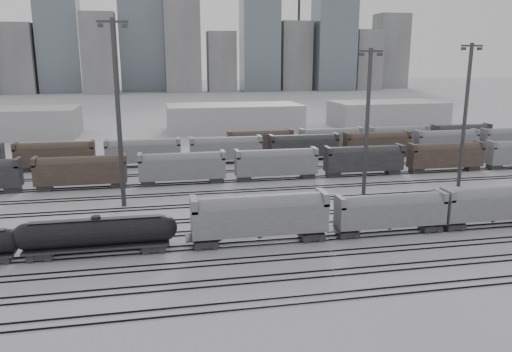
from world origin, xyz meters
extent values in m
plane|color=silver|center=(0.00, 0.00, 0.00)|extent=(900.00, 900.00, 0.00)
cube|color=black|center=(0.00, -14.72, 0.08)|extent=(220.00, 0.07, 0.16)
cube|color=black|center=(0.00, -13.28, 0.08)|extent=(220.00, 0.07, 0.16)
cube|color=black|center=(0.00, -9.72, 0.08)|extent=(220.00, 0.07, 0.16)
cube|color=black|center=(0.00, -8.28, 0.08)|extent=(220.00, 0.07, 0.16)
cube|color=black|center=(0.00, -4.72, 0.08)|extent=(220.00, 0.07, 0.16)
cube|color=black|center=(0.00, -3.28, 0.08)|extent=(220.00, 0.07, 0.16)
cube|color=black|center=(0.00, 0.28, 0.08)|extent=(220.00, 0.07, 0.16)
cube|color=black|center=(0.00, 1.72, 0.08)|extent=(220.00, 0.07, 0.16)
cube|color=black|center=(0.00, 5.28, 0.08)|extent=(220.00, 0.07, 0.16)
cube|color=black|center=(0.00, 6.72, 0.08)|extent=(220.00, 0.07, 0.16)
cube|color=black|center=(0.00, 10.28, 0.08)|extent=(220.00, 0.07, 0.16)
cube|color=black|center=(0.00, 11.72, 0.08)|extent=(220.00, 0.07, 0.16)
cube|color=black|center=(0.00, 17.28, 0.08)|extent=(220.00, 0.07, 0.16)
cube|color=black|center=(0.00, 18.72, 0.08)|extent=(220.00, 0.07, 0.16)
cube|color=black|center=(0.00, 24.28, 0.08)|extent=(220.00, 0.07, 0.16)
cube|color=black|center=(0.00, 25.72, 0.08)|extent=(220.00, 0.07, 0.16)
cube|color=black|center=(0.00, 31.28, 0.08)|extent=(220.00, 0.07, 0.16)
cube|color=black|center=(0.00, 32.72, 0.08)|extent=(220.00, 0.07, 0.16)
cube|color=black|center=(0.00, 39.28, 0.08)|extent=(220.00, 0.07, 0.16)
cube|color=black|center=(0.00, 40.72, 0.08)|extent=(220.00, 0.07, 0.16)
cube|color=black|center=(0.00, 47.28, 0.08)|extent=(220.00, 0.07, 0.16)
cube|color=black|center=(0.00, 48.72, 0.08)|extent=(220.00, 0.07, 0.16)
cube|color=black|center=(0.00, 55.28, 0.08)|extent=(220.00, 0.07, 0.16)
cube|color=black|center=(0.00, 56.72, 0.08)|extent=(220.00, 0.07, 0.16)
cube|color=black|center=(-30.52, 1.00, 0.49)|extent=(2.32, 1.88, 0.63)
sphere|color=black|center=(-29.41, 1.00, 2.37)|extent=(2.59, 2.59, 2.59)
cube|color=black|center=(-26.33, 1.00, 0.56)|extent=(2.66, 2.15, 0.72)
cube|color=black|center=(-14.03, 1.00, 0.56)|extent=(2.66, 2.15, 0.72)
cube|color=black|center=(-20.18, 1.00, 1.08)|extent=(15.88, 2.77, 0.26)
cylinder|color=black|center=(-20.18, 1.00, 2.72)|extent=(14.86, 2.97, 2.97)
sphere|color=black|center=(-27.61, 1.00, 2.72)|extent=(2.97, 2.97, 2.97)
sphere|color=black|center=(-12.75, 1.00, 2.72)|extent=(2.97, 2.97, 2.97)
cylinder|color=black|center=(-20.18, 1.00, 4.35)|extent=(1.02, 1.02, 0.51)
cube|color=black|center=(-20.18, 1.00, 4.25)|extent=(14.35, 0.92, 0.06)
cube|color=black|center=(-8.01, 1.00, 0.60)|extent=(2.82, 2.28, 0.76)
cube|color=black|center=(5.01, 1.00, 0.60)|extent=(2.82, 2.28, 0.76)
cube|color=gray|center=(-1.50, 1.00, 3.14)|extent=(16.27, 3.25, 3.47)
cylinder|color=gray|center=(-1.50, 1.00, 4.45)|extent=(14.75, 3.14, 3.14)
cube|color=gray|center=(-9.31, 1.00, 5.31)|extent=(0.76, 3.25, 1.52)
cube|color=gray|center=(6.31, 1.00, 5.31)|extent=(0.76, 3.25, 1.52)
cone|color=black|center=(-1.50, 1.00, 1.03)|extent=(2.60, 2.60, 0.98)
cube|color=black|center=(9.65, 1.00, 0.52)|extent=(2.44, 1.97, 0.66)
cube|color=black|center=(20.94, 1.00, 0.52)|extent=(2.44, 1.97, 0.66)
cube|color=gray|center=(15.30, 1.00, 2.73)|extent=(14.10, 2.82, 3.01)
cylinder|color=gray|center=(15.30, 1.00, 3.86)|extent=(12.79, 2.73, 2.73)
cube|color=gray|center=(8.53, 1.00, 4.61)|extent=(0.66, 2.82, 1.32)
cube|color=gray|center=(22.07, 1.00, 4.61)|extent=(0.66, 2.82, 1.32)
cone|color=black|center=(15.30, 1.00, 0.89)|extent=(2.26, 2.26, 0.85)
cube|color=black|center=(24.22, 1.00, 0.53)|extent=(2.51, 2.02, 0.67)
cube|color=gray|center=(30.01, 1.00, 2.79)|extent=(14.46, 2.89, 3.08)
cylinder|color=gray|center=(30.01, 1.00, 3.95)|extent=(13.11, 2.79, 2.79)
cube|color=gray|center=(23.07, 1.00, 4.72)|extent=(0.67, 2.89, 1.35)
cone|color=black|center=(30.01, 1.00, 0.92)|extent=(2.31, 2.31, 0.87)
cylinder|color=#353538|center=(-18.44, 20.18, 13.60)|extent=(0.70, 0.70, 27.20)
cube|color=#353538|center=(-18.44, 20.18, 26.65)|extent=(4.35, 0.33, 0.33)
cube|color=#353538|center=(-20.07, 20.18, 26.11)|extent=(0.76, 0.54, 0.54)
cube|color=#353538|center=(-16.81, 20.18, 26.11)|extent=(0.76, 0.54, 0.54)
cylinder|color=#353538|center=(17.37, 14.14, 11.58)|extent=(0.59, 0.59, 23.15)
cube|color=#353538|center=(17.37, 14.14, 22.69)|extent=(3.70, 0.28, 0.28)
cube|color=#353538|center=(15.98, 14.14, 22.23)|extent=(0.65, 0.46, 0.46)
cube|color=#353538|center=(18.76, 14.14, 22.23)|extent=(0.65, 0.46, 0.46)
cylinder|color=#353538|center=(37.95, 20.97, 12.08)|extent=(0.62, 0.62, 24.16)
cube|color=#353538|center=(37.95, 20.97, 23.68)|extent=(3.87, 0.29, 0.29)
cube|color=#353538|center=(36.51, 20.97, 23.19)|extent=(0.68, 0.48, 0.48)
cube|color=#353538|center=(39.40, 20.97, 23.19)|extent=(0.68, 0.48, 0.48)
cube|color=#4B3A2F|center=(-26.00, 32.00, 2.80)|extent=(15.00, 3.00, 5.60)
cube|color=gray|center=(-9.00, 32.00, 2.80)|extent=(15.00, 3.00, 5.60)
cube|color=gray|center=(8.00, 32.00, 2.80)|extent=(15.00, 3.00, 5.60)
cube|color=black|center=(25.00, 32.00, 2.80)|extent=(15.00, 3.00, 5.60)
cube|color=#4B3A2F|center=(42.00, 32.00, 2.80)|extent=(15.00, 3.00, 5.60)
cube|color=#4B3A2F|center=(-33.00, 48.00, 2.80)|extent=(15.00, 3.00, 5.60)
cube|color=gray|center=(-16.00, 48.00, 2.80)|extent=(15.00, 3.00, 5.60)
cube|color=gray|center=(1.00, 48.00, 2.80)|extent=(15.00, 3.00, 5.60)
cube|color=black|center=(18.00, 48.00, 2.80)|extent=(15.00, 3.00, 5.60)
cube|color=#4B3A2F|center=(35.00, 48.00, 2.80)|extent=(15.00, 3.00, 5.60)
cube|color=gray|center=(52.00, 48.00, 2.80)|extent=(15.00, 3.00, 5.60)
cube|color=gray|center=(69.00, 48.00, 2.80)|extent=(15.00, 3.00, 5.60)
cube|color=#4B3A2F|center=(10.00, 56.00, 2.80)|extent=(15.00, 3.00, 5.60)
cube|color=gray|center=(27.00, 56.00, 2.80)|extent=(15.00, 3.00, 5.60)
cube|color=gray|center=(44.00, 56.00, 2.80)|extent=(15.00, 3.00, 5.60)
cube|color=black|center=(61.00, 56.00, 2.80)|extent=(15.00, 3.00, 5.60)
cube|color=#B0B0B3|center=(10.00, 95.00, 4.00)|extent=(40.00, 18.00, 8.00)
cube|color=#B0B0B3|center=(60.00, 95.00, 4.00)|extent=(35.00, 18.00, 8.00)
cube|color=gray|center=(-95.00, 280.00, 21.00)|extent=(22.00, 17.60, 42.00)
cube|color=slate|center=(-70.00, 280.00, 40.00)|extent=(25.00, 20.00, 80.00)
cube|color=gray|center=(-45.00, 280.00, 24.00)|extent=(20.00, 16.00, 48.00)
cube|color=slate|center=(-20.00, 280.00, 47.50)|extent=(28.00, 22.40, 95.00)
cube|color=gray|center=(5.00, 280.00, 30.00)|extent=(22.00, 17.60, 60.00)
cube|color=gray|center=(30.00, 280.00, 19.00)|extent=(18.00, 14.40, 38.00)
cube|color=slate|center=(55.00, 280.00, 36.00)|extent=(24.00, 19.20, 72.00)
cube|color=gray|center=(80.00, 280.00, 22.50)|extent=(20.00, 16.00, 45.00)
cube|color=slate|center=(105.00, 280.00, 44.00)|extent=(26.00, 20.80, 88.00)
cube|color=gray|center=(130.00, 280.00, 20.00)|extent=(18.00, 14.40, 40.00)
cube|color=gray|center=(155.00, 280.00, 26.00)|extent=(22.00, 17.60, 52.00)
cylinder|color=#353538|center=(-30.00, 305.00, 50.00)|extent=(1.80, 1.80, 100.00)
cylinder|color=#353538|center=(90.00, 305.00, 50.00)|extent=(1.80, 1.80, 100.00)
camera|label=1|loc=(-13.04, -54.43, 21.84)|focal=35.00mm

